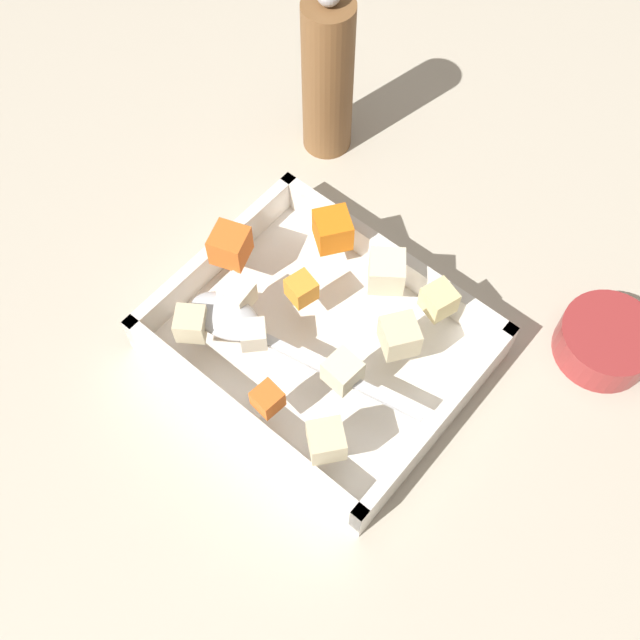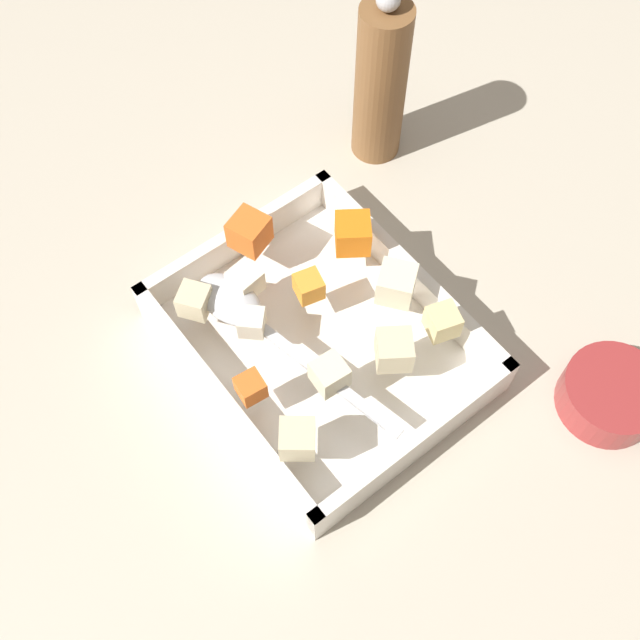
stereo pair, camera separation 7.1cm
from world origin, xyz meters
TOP-DOWN VIEW (x-y plane):
  - ground_plane at (0.00, 0.00)m, footprint 4.00×4.00m
  - baking_dish at (0.02, -0.02)m, footprint 0.29×0.24m
  - carrot_chunk_corner_se at (0.13, -0.02)m, footprint 0.04×0.04m
  - carrot_chunk_near_right at (0.07, -0.10)m, footprint 0.05×0.05m
  - carrot_chunk_near_spoon at (0.05, -0.03)m, footprint 0.03×0.03m
  - carrot_chunk_mid_right at (0.00, 0.08)m, footprint 0.03×0.03m
  - potato_chunk_corner_nw at (0.10, 0.07)m, footprint 0.04×0.04m
  - potato_chunk_heap_top at (-0.03, 0.01)m, footprint 0.03×0.03m
  - potato_chunk_far_left at (-0.05, -0.05)m, footprint 0.04×0.04m
  - potato_chunk_corner_sw at (-0.06, 0.07)m, footprint 0.04×0.04m
  - potato_chunk_rim_edge at (0.00, -0.09)m, footprint 0.05×0.05m
  - potato_chunk_mid_left at (-0.06, -0.10)m, footprint 0.03×0.03m
  - parsnip_chunk_corner_ne at (0.09, 0.02)m, footprint 0.03×0.03m
  - parsnip_chunk_under_handle at (0.05, 0.04)m, footprint 0.03×0.03m
  - serving_spoon at (0.07, 0.04)m, footprint 0.24×0.07m
  - pepper_mill at (0.19, -0.23)m, footprint 0.06×0.06m
  - small_prep_bowl at (-0.20, -0.20)m, footprint 0.09×0.09m

SIDE VIEW (x-z plane):
  - ground_plane at x=0.00m, z-range 0.00..0.00m
  - baking_dish at x=0.02m, z-range -0.01..0.04m
  - small_prep_bowl at x=-0.20m, z-range 0.00..0.04m
  - serving_spoon at x=0.07m, z-range 0.05..0.07m
  - carrot_chunk_mid_right at x=0.00m, z-range 0.05..0.08m
  - parsnip_chunk_under_handle at x=0.05m, z-range 0.05..0.08m
  - carrot_chunk_near_spoon at x=0.05m, z-range 0.05..0.08m
  - parsnip_chunk_corner_ne at x=0.09m, z-range 0.05..0.08m
  - potato_chunk_corner_nw at x=0.10m, z-range 0.05..0.08m
  - potato_chunk_mid_left at x=-0.06m, z-range 0.05..0.08m
  - potato_chunk_heap_top at x=-0.03m, z-range 0.05..0.08m
  - potato_chunk_corner_sw at x=-0.06m, z-range 0.05..0.08m
  - potato_chunk_far_left at x=-0.05m, z-range 0.05..0.09m
  - carrot_chunk_corner_se at x=0.13m, z-range 0.05..0.09m
  - potato_chunk_rim_edge at x=0.00m, z-range 0.05..0.09m
  - carrot_chunk_near_right at x=0.07m, z-range 0.05..0.09m
  - pepper_mill at x=0.19m, z-range -0.01..0.20m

